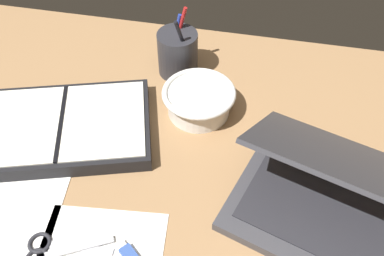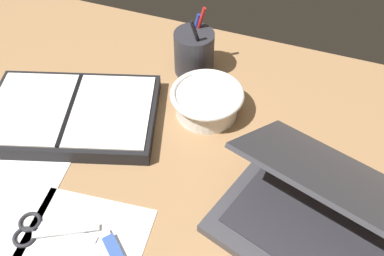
# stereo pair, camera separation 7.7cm
# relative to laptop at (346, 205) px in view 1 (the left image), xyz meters

# --- Properties ---
(desk_top) EXTENTS (1.40, 1.00, 0.02)m
(desk_top) POSITION_rel_laptop_xyz_m (-0.32, -0.00, -0.05)
(desk_top) COLOR #936D47
(desk_top) RESTS_ON ground
(laptop) EXTENTS (0.42, 0.35, 0.16)m
(laptop) POSITION_rel_laptop_xyz_m (0.00, 0.00, 0.00)
(laptop) COLOR #38383D
(laptop) RESTS_ON desk_top
(bowl) EXTENTS (0.15, 0.15, 0.06)m
(bowl) POSITION_rel_laptop_xyz_m (-0.28, 0.20, -0.01)
(bowl) COLOR silver
(bowl) RESTS_ON desk_top
(pen_cup) EXTENTS (0.09, 0.09, 0.15)m
(pen_cup) POSITION_rel_laptop_xyz_m (-0.35, 0.32, 0.01)
(pen_cup) COLOR #28282D
(pen_cup) RESTS_ON desk_top
(planner) EXTENTS (0.39, 0.32, 0.04)m
(planner) POSITION_rel_laptop_xyz_m (-0.53, 0.09, -0.03)
(planner) COLOR black
(planner) RESTS_ON desk_top
(scissors) EXTENTS (0.14, 0.08, 0.01)m
(scissors) POSITION_rel_laptop_xyz_m (-0.46, -0.15, -0.04)
(scissors) COLOR #B7B7BC
(scissors) RESTS_ON desk_top
(paper_sheet_beside_planner) EXTENTS (0.23, 0.31, 0.00)m
(paper_sheet_beside_planner) POSITION_rel_laptop_xyz_m (-0.57, -0.10, -0.04)
(paper_sheet_beside_planner) COLOR white
(paper_sheet_beside_planner) RESTS_ON desk_top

